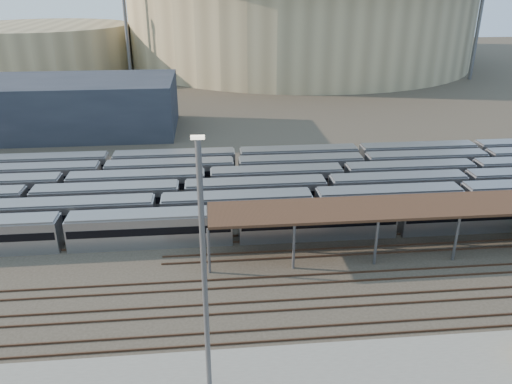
{
  "coord_description": "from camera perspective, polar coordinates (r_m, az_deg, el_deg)",
  "views": [
    {
      "loc": [
        -7.5,
        -42.28,
        27.48
      ],
      "look_at": [
        -2.23,
        12.0,
        4.09
      ],
      "focal_mm": 35.0,
      "sensor_mm": 36.0,
      "label": 1
    }
  ],
  "objects": [
    {
      "name": "secondary_arena",
      "position": [
        181.26,
        -23.17,
        14.95
      ],
      "size": [
        56.0,
        56.0,
        14.0
      ],
      "primitive_type": "cylinder",
      "color": "tan",
      "rests_on": "ground"
    },
    {
      "name": "ground",
      "position": [
        50.98,
        3.85,
        -9.46
      ],
      "size": [
        420.0,
        420.0,
        0.0
      ],
      "primitive_type": "plane",
      "color": "#383026",
      "rests_on": "ground"
    },
    {
      "name": "service_building",
      "position": [
        103.56,
        -21.08,
        9.15
      ],
      "size": [
        42.0,
        20.0,
        10.0
      ],
      "primitive_type": "cube",
      "color": "#1E232D",
      "rests_on": "ground"
    },
    {
      "name": "subway_trains",
      "position": [
        66.27,
        0.27,
        0.42
      ],
      "size": [
        127.54,
        23.9,
        3.6
      ],
      "color": "#A6A5AA",
      "rests_on": "ground"
    },
    {
      "name": "floodlight_0",
      "position": [
        154.08,
        -14.85,
        19.97
      ],
      "size": [
        4.0,
        1.0,
        38.4
      ],
      "color": "#59595E",
      "rests_on": "ground"
    },
    {
      "name": "empty_tracks",
      "position": [
        46.86,
        4.84,
        -12.65
      ],
      "size": [
        170.0,
        9.62,
        0.18
      ],
      "color": "#4C3323",
      "rests_on": "ground"
    },
    {
      "name": "stadium",
      "position": [
        185.48,
        4.84,
        19.74
      ],
      "size": [
        124.0,
        124.0,
        32.5
      ],
      "color": "tan",
      "rests_on": "ground"
    },
    {
      "name": "inspection_shed",
      "position": [
        59.31,
        24.82,
        -1.35
      ],
      "size": [
        60.3,
        6.0,
        5.3
      ],
      "color": "#59595E",
      "rests_on": "ground"
    },
    {
      "name": "yard_light_pole",
      "position": [
        32.56,
        -5.92,
        -9.74
      ],
      "size": [
        0.81,
        0.36,
        19.1
      ],
      "color": "#59595E",
      "rests_on": "apron"
    },
    {
      "name": "floodlight_2",
      "position": [
        162.16,
        24.4,
        18.89
      ],
      "size": [
        4.0,
        1.0,
        38.4
      ],
      "color": "#59595E",
      "rests_on": "ground"
    }
  ]
}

